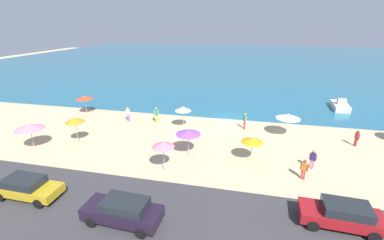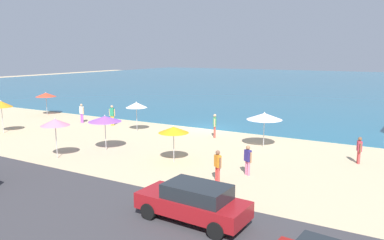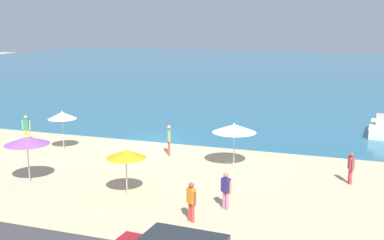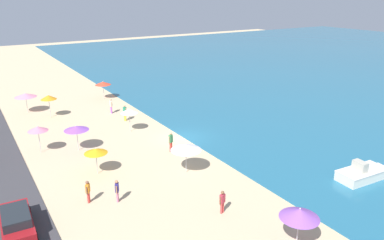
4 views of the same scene
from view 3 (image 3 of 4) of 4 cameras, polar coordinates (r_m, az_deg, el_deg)
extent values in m
plane|color=#C8AF89|center=(31.69, -4.36, -2.64)|extent=(160.00, 160.00, 0.00)
cube|color=#226281|center=(84.41, 10.81, 5.96)|extent=(150.00, 110.00, 0.05)
cylinder|color=#B2B2B7|center=(30.46, -15.02, -1.63)|extent=(0.05, 0.05, 2.01)
cone|color=white|center=(30.23, -15.13, 0.53)|extent=(1.73, 1.73, 0.43)
sphere|color=silver|center=(30.18, -15.16, 0.98)|extent=(0.08, 0.08, 0.08)
cylinder|color=#B2B2B7|center=(24.83, -18.81, -4.83)|extent=(0.05, 0.05, 1.96)
cone|color=purple|center=(24.56, -18.97, -2.32)|extent=(2.15, 2.15, 0.37)
sphere|color=silver|center=(24.51, -19.00, -1.83)|extent=(0.08, 0.08, 0.08)
cylinder|color=#B2B2B7|center=(26.21, 4.99, -3.43)|extent=(0.05, 0.05, 1.95)
cone|color=white|center=(25.94, 5.03, -0.98)|extent=(2.39, 2.39, 0.44)
sphere|color=silver|center=(25.89, 5.04, -0.44)|extent=(0.08, 0.08, 0.08)
cylinder|color=#B2B2B7|center=(22.03, -7.77, -6.59)|extent=(0.05, 0.05, 1.79)
cone|color=orange|center=(21.74, -7.84, -4.01)|extent=(1.79, 1.79, 0.36)
sphere|color=silver|center=(21.68, -7.85, -3.48)|extent=(0.08, 0.08, 0.08)
cylinder|color=gold|center=(33.20, -18.84, -1.81)|extent=(0.14, 0.14, 0.88)
cylinder|color=gold|center=(33.27, -19.13, -1.80)|extent=(0.14, 0.14, 0.88)
cube|color=#25815D|center=(33.07, -19.07, -0.48)|extent=(0.41, 0.31, 0.69)
sphere|color=tan|center=(32.98, -19.12, 0.33)|extent=(0.22, 0.22, 0.22)
cylinder|color=tan|center=(32.99, -18.68, -0.57)|extent=(0.09, 0.09, 0.62)
cylinder|color=tan|center=(33.17, -19.45, -0.56)|extent=(0.09, 0.09, 0.62)
cylinder|color=#E6473B|center=(28.39, -2.73, -3.37)|extent=(0.14, 0.14, 0.87)
cylinder|color=#E6473B|center=(28.57, -2.73, -3.28)|extent=(0.14, 0.14, 0.87)
cube|color=#3A8851|center=(28.29, -2.74, -1.79)|extent=(0.34, 0.42, 0.69)
sphere|color=tan|center=(28.19, -2.75, -0.85)|extent=(0.22, 0.22, 0.22)
cylinder|color=tan|center=(28.07, -2.73, -2.00)|extent=(0.09, 0.09, 0.62)
cylinder|color=tan|center=(28.54, -2.75, -1.78)|extent=(0.09, 0.09, 0.62)
cylinder|color=#D64241|center=(24.78, 18.17, -6.30)|extent=(0.14, 0.14, 0.75)
cylinder|color=#D64241|center=(24.61, 18.30, -6.42)|extent=(0.14, 0.14, 0.75)
cube|color=#B63444|center=(24.51, 18.33, -4.87)|extent=(0.33, 0.41, 0.59)
sphere|color=brown|center=(24.40, 18.39, -3.91)|extent=(0.22, 0.22, 0.22)
cylinder|color=brown|center=(24.74, 18.15, -4.83)|extent=(0.09, 0.09, 0.53)
cylinder|color=brown|center=(24.30, 18.50, -5.14)|extent=(0.09, 0.09, 0.53)
cylinder|color=#DE3D39|center=(19.13, 0.09, -10.96)|extent=(0.14, 0.14, 0.76)
cylinder|color=#DE3D39|center=(19.26, -0.24, -10.80)|extent=(0.14, 0.14, 0.76)
cube|color=orange|center=(18.94, -0.08, -8.97)|extent=(0.42, 0.38, 0.60)
sphere|color=brown|center=(18.80, -0.08, -7.73)|extent=(0.22, 0.22, 0.22)
cylinder|color=brown|center=(18.78, 0.37, -9.31)|extent=(0.09, 0.09, 0.54)
cylinder|color=brown|center=(19.14, -0.51, -8.91)|extent=(0.09, 0.09, 0.54)
cylinder|color=#D56F91|center=(20.38, 4.20, -9.56)|extent=(0.14, 0.14, 0.76)
cylinder|color=#D56F91|center=(20.49, 3.83, -9.43)|extent=(0.14, 0.14, 0.76)
cube|color=navy|center=(20.20, 4.04, -7.69)|extent=(0.42, 0.36, 0.60)
sphere|color=#A16F4C|center=(20.07, 4.05, -6.53)|extent=(0.22, 0.22, 0.22)
cylinder|color=#A16F4C|center=(20.06, 4.54, -7.99)|extent=(0.09, 0.09, 0.54)
cylinder|color=#A16F4C|center=(20.37, 3.54, -7.67)|extent=(0.09, 0.09, 0.54)
cube|color=silver|center=(35.99, 21.76, -1.11)|extent=(2.02, 4.03, 0.68)
cube|color=silver|center=(35.91, 21.81, -0.52)|extent=(2.10, 4.04, 0.08)
cube|color=#B2AD9E|center=(35.46, 21.83, -0.04)|extent=(1.09, 0.67, 0.84)
camera|label=1|loc=(10.84, -78.54, 19.46)|focal=24.00mm
camera|label=2|loc=(2.31, 83.42, -33.01)|focal=35.00mm
camera|label=4|loc=(20.61, 78.99, 18.88)|focal=35.00mm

